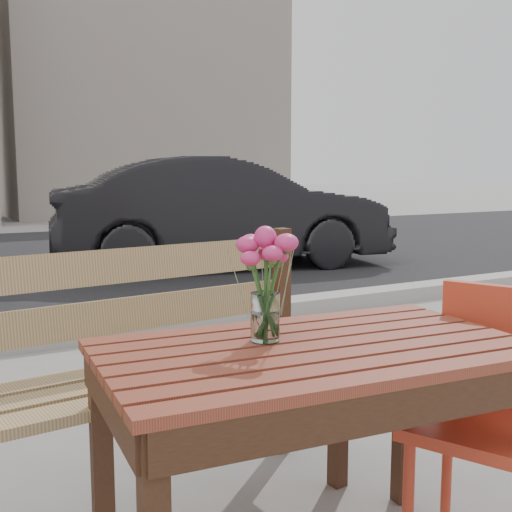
% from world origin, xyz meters
% --- Properties ---
extents(street, '(30.00, 8.12, 0.12)m').
position_xyz_m(street, '(0.00, 5.06, 0.03)').
color(street, black).
rests_on(street, ground).
extents(main_table, '(1.16, 0.74, 0.68)m').
position_xyz_m(main_table, '(0.13, 0.13, 0.57)').
color(main_table, maroon).
rests_on(main_table, ground).
extents(main_bench, '(1.54, 0.58, 0.93)m').
position_xyz_m(main_bench, '(-0.17, 0.76, 0.57)').
color(main_bench, olive).
rests_on(main_bench, ground).
extents(red_chair, '(0.52, 0.52, 0.79)m').
position_xyz_m(red_chair, '(0.70, 0.03, 0.46)').
color(red_chair, '#BD3A23').
rests_on(red_chair, ground).
extents(main_vase, '(0.17, 0.17, 0.31)m').
position_xyz_m(main_vase, '(0.04, 0.23, 0.88)').
color(main_vase, white).
rests_on(main_vase, main_table).
extents(parked_car, '(4.07, 2.07, 1.28)m').
position_xyz_m(parked_car, '(2.52, 5.53, 0.64)').
color(parked_car, black).
rests_on(parked_car, ground).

